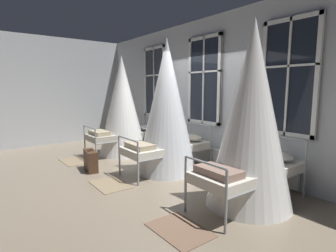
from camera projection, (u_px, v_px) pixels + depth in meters
name	position (u px, v px, depth m)	size (l,w,h in m)	color
ground	(160.00, 173.00, 5.58)	(16.58, 16.58, 0.00)	gray
back_wall_with_windows	(207.00, 93.00, 6.15)	(8.93, 0.10, 3.33)	silver
end_wall_left	(36.00, 92.00, 8.02)	(0.10, 6.43, 3.33)	silver
window_bank	(203.00, 115.00, 6.15)	(5.00, 0.10, 2.85)	black
cot_first	(122.00, 107.00, 7.07)	(1.28, 1.88, 2.62)	#9EA3A8
cot_second	(167.00, 109.00, 5.52)	(1.28, 1.89, 2.78)	#9EA3A8
cot_third	(251.00, 118.00, 3.90)	(1.28, 1.89, 2.75)	#9EA3A8
rug_first	(75.00, 161.00, 6.48)	(0.80, 0.56, 0.01)	#8E7A5B
rug_second	(111.00, 184.00, 4.90)	(0.80, 0.56, 0.01)	#8E7A5B
rug_third	(180.00, 230.00, 3.33)	(0.80, 0.56, 0.01)	brown
suitcase_dark	(91.00, 160.00, 5.72)	(0.59, 0.30, 0.47)	#472D1E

